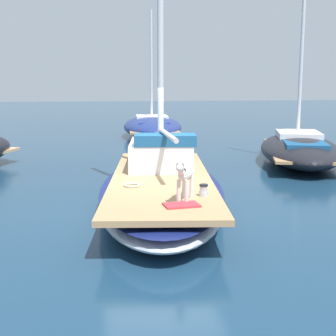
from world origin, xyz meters
name	(u,v)px	position (x,y,z in m)	size (l,w,h in m)	color
ground_plane	(161,206)	(0.00, 0.00, 0.00)	(120.00, 120.00, 0.00)	navy
sailboat_main	(161,191)	(0.00, 0.00, 0.34)	(3.36, 7.49, 0.66)	#B2B7C1
mast_main	(161,14)	(0.11, 0.75, 4.05)	(0.14, 2.27, 7.52)	silver
cabin_house	(161,152)	(0.14, 1.11, 1.01)	(1.65, 2.37, 0.84)	silver
dog_white	(185,176)	(0.11, -2.17, 1.08)	(0.46, 0.89, 0.70)	silver
deck_winch	(204,191)	(0.49, -1.89, 0.76)	(0.16, 0.16, 0.21)	#B7B7BC
coiled_rope	(132,185)	(-0.68, -0.92, 0.68)	(0.32, 0.32, 0.04)	beige
deck_towel	(182,205)	(0.00, -2.50, 0.68)	(0.56, 0.36, 0.03)	#C6333D
moored_boat_far_astern	(152,126)	(1.31, 13.23, 0.53)	(3.14, 6.28, 6.08)	navy
moored_boat_starboard_side	(300,148)	(5.17, 4.74, 0.51)	(4.05, 6.47, 7.16)	black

